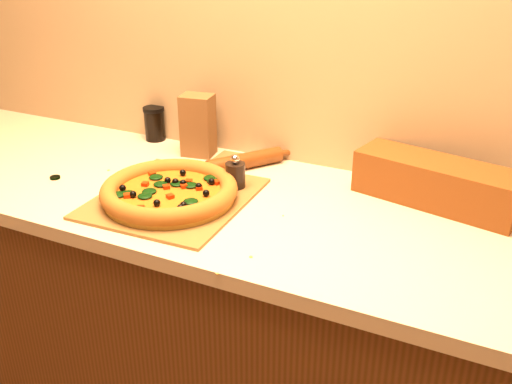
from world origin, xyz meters
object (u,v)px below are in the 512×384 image
pizza_peel (178,195)px  pizza (169,191)px  rolling_pin (245,161)px  pepper_grinder (235,175)px  dark_jar (155,123)px

pizza_peel → pizza: size_ratio=1.62×
pizza → rolling_pin: bearing=75.7°
pizza → pepper_grinder: size_ratio=3.47×
pepper_grinder → rolling_pin: size_ratio=0.35×
pizza_peel → rolling_pin: size_ratio=1.95×
pizza_peel → pizza: (0.00, -0.04, 0.03)m
pizza → rolling_pin: size_ratio=1.20×
pepper_grinder → dark_jar: dark_jar is taller
pizza → dark_jar: dark_jar is taller
pepper_grinder → rolling_pin: 0.16m
pizza → rolling_pin: (0.08, 0.30, -0.01)m
dark_jar → pizza_peel: bearing=-48.1°
rolling_pin → dark_jar: 0.41m
pizza_peel → pizza: bearing=-91.0°
pizza → rolling_pin: pizza is taller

